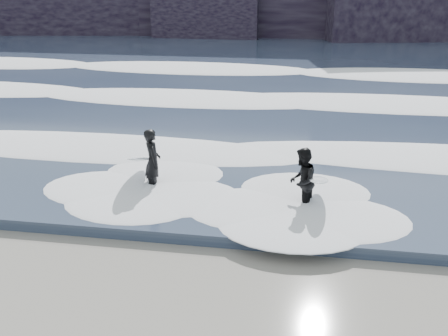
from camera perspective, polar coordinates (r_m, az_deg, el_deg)
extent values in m
cube|color=#2C384F|center=(36.34, 6.80, 11.99)|extent=(90.00, 52.00, 0.30)
ellipsoid|color=white|center=(16.83, 3.51, 2.22)|extent=(60.00, 3.20, 0.20)
ellipsoid|color=white|center=(23.54, 5.27, 7.73)|extent=(60.00, 4.00, 0.24)
ellipsoid|color=white|center=(32.34, 6.47, 11.41)|extent=(60.00, 4.80, 0.30)
imported|color=black|center=(14.21, -8.15, 0.75)|extent=(0.70, 0.82, 1.89)
ellipsoid|color=silver|center=(14.36, -9.63, 1.04)|extent=(0.93, 2.18, 0.83)
imported|color=black|center=(13.03, 8.89, -1.49)|extent=(0.82, 0.97, 1.78)
ellipsoid|color=silver|center=(13.02, 10.76, -1.33)|extent=(0.54, 1.82, 0.63)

